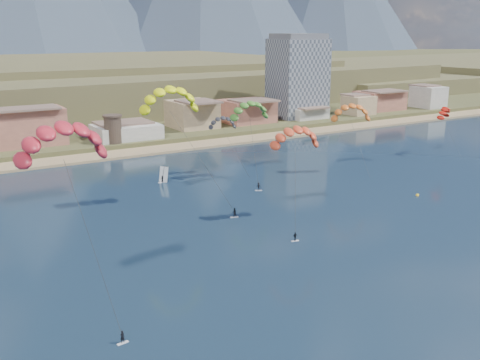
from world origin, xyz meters
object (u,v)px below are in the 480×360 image
object	(u,v)px
apartment_tower	(298,76)
kitesurfer_yellow	(170,96)
kitesurfer_red	(62,135)
watchtower	(113,129)
kitesurfer_green	(250,108)
buoy	(417,195)
windsurfer	(163,177)
kitesurfer_orange	(296,134)

from	to	relation	value
apartment_tower	kitesurfer_yellow	distance (m)	115.40
kitesurfer_red	kitesurfer_yellow	distance (m)	47.45
kitesurfer_yellow	watchtower	bearing A→B (deg)	82.38
kitesurfer_green	kitesurfer_red	bearing A→B (deg)	-139.66
kitesurfer_yellow	buoy	distance (m)	57.92
kitesurfer_red	kitesurfer_green	bearing A→B (deg)	40.34
buoy	windsurfer	bearing A→B (deg)	137.64
kitesurfer_red	kitesurfer_green	xyz separation A→B (m)	(55.74, 47.34, -6.32)
apartment_tower	kitesurfer_red	bearing A→B (deg)	-136.80
windsurfer	kitesurfer_orange	bearing A→B (deg)	-73.22
kitesurfer_yellow	kitesurfer_green	size ratio (longest dim) A/B	1.30
apartment_tower	kitesurfer_yellow	xyz separation A→B (m)	(-88.08, -74.40, 4.88)
watchtower	kitesurfer_orange	distance (m)	80.88
kitesurfer_red	buoy	world-z (taller)	kitesurfer_red
windsurfer	buoy	world-z (taller)	windsurfer
windsurfer	watchtower	bearing A→B (deg)	86.48
kitesurfer_red	kitesurfer_green	size ratio (longest dim) A/B	1.26
kitesurfer_green	buoy	world-z (taller)	kitesurfer_green
windsurfer	kitesurfer_green	bearing A→B (deg)	-18.93
kitesurfer_green	buoy	bearing A→B (deg)	-54.62
apartment_tower	windsurfer	distance (m)	101.63
apartment_tower	windsurfer	xyz separation A→B (m)	(-82.63, -56.78, -16.62)
watchtower	windsurfer	xyz separation A→B (m)	(-2.63, -42.78, -5.17)
kitesurfer_red	apartment_tower	bearing A→B (deg)	43.20
kitesurfer_orange	buoy	world-z (taller)	kitesurfer_orange
apartment_tower	watchtower	distance (m)	82.02
kitesurfer_yellow	kitesurfer_orange	size ratio (longest dim) A/B	1.32
kitesurfer_orange	windsurfer	distance (m)	41.58
kitesurfer_red	buoy	bearing A→B (deg)	10.65
kitesurfer_green	windsurfer	size ratio (longest dim) A/B	5.52
kitesurfer_yellow	kitesurfer_red	bearing A→B (deg)	-129.46
buoy	kitesurfer_red	bearing A→B (deg)	-169.35
watchtower	buoy	xyz separation A→B (m)	(40.60, -82.20, -6.25)
kitesurfer_red	kitesurfer_green	world-z (taller)	kitesurfer_red
kitesurfer_yellow	kitesurfer_orange	bearing A→B (deg)	-49.42
kitesurfer_green	windsurfer	distance (m)	26.62
kitesurfer_orange	buoy	size ratio (longest dim) A/B	28.65
kitesurfer_green	kitesurfer_yellow	bearing A→B (deg)	-157.30
kitesurfer_yellow	buoy	world-z (taller)	kitesurfer_yellow
watchtower	kitesurfer_red	bearing A→B (deg)	-111.50
watchtower	kitesurfer_orange	world-z (taller)	kitesurfer_orange
kitesurfer_yellow	windsurfer	bearing A→B (deg)	72.82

